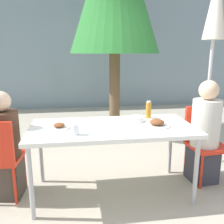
{
  "coord_description": "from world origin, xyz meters",
  "views": [
    {
      "loc": [
        -0.35,
        -2.41,
        1.49
      ],
      "look_at": [
        0.0,
        0.0,
        0.9
      ],
      "focal_mm": 40.0,
      "sensor_mm": 36.0,
      "label": 1
    }
  ],
  "objects": [
    {
      "name": "person_right",
      "position": [
        1.08,
        0.11,
        0.57
      ],
      "size": [
        0.32,
        0.32,
        1.19
      ],
      "rotation": [
        0.0,
        0.0,
        -3.04
      ],
      "color": "#383842",
      "rests_on": "ground"
    },
    {
      "name": "chair_right",
      "position": [
        1.13,
        0.19,
        0.5
      ],
      "size": [
        0.44,
        0.44,
        0.86
      ],
      "rotation": [
        0.0,
        0.0,
        -3.04
      ],
      "color": "red",
      "rests_on": "ground"
    },
    {
      "name": "bottle",
      "position": [
        0.46,
        0.27,
        0.84
      ],
      "size": [
        0.06,
        0.06,
        0.2
      ],
      "color": "#B7751E",
      "rests_on": "dining_table"
    },
    {
      "name": "dining_table",
      "position": [
        0.0,
        0.0,
        0.69
      ],
      "size": [
        1.67,
        0.8,
        0.75
      ],
      "color": "white",
      "rests_on": "ground"
    },
    {
      "name": "building_facade",
      "position": [
        0.0,
        4.44,
        1.5
      ],
      "size": [
        10.0,
        0.2,
        3.0
      ],
      "color": "gray",
      "rests_on": "ground"
    },
    {
      "name": "ground_plane",
      "position": [
        0.0,
        0.0,
        0.0
      ],
      "size": [
        24.0,
        24.0,
        0.0
      ],
      "primitive_type": "plane",
      "color": "#B2A893"
    },
    {
      "name": "salad_bowl",
      "position": [
        0.29,
        0.13,
        0.78
      ],
      "size": [
        0.16,
        0.16,
        0.06
      ],
      "color": "white",
      "rests_on": "dining_table"
    },
    {
      "name": "closed_umbrella",
      "position": [
        1.36,
        0.6,
        1.84
      ],
      "size": [
        0.36,
        0.36,
        2.49
      ],
      "color": "#333333",
      "rests_on": "ground"
    },
    {
      "name": "plate_1",
      "position": [
        -0.53,
        0.0,
        0.77
      ],
      "size": [
        0.2,
        0.2,
        0.06
      ],
      "color": "white",
      "rests_on": "dining_table"
    },
    {
      "name": "person_left",
      "position": [
        -1.08,
        0.1,
        0.53
      ],
      "size": [
        0.31,
        0.31,
        1.12
      ],
      "rotation": [
        0.0,
        0.0,
        -0.09
      ],
      "color": "#473D33",
      "rests_on": "ground"
    },
    {
      "name": "plate_0",
      "position": [
        0.46,
        -0.06,
        0.78
      ],
      "size": [
        0.27,
        0.27,
        0.07
      ],
      "color": "white",
      "rests_on": "dining_table"
    },
    {
      "name": "drinking_cup",
      "position": [
        -0.37,
        -0.22,
        0.8
      ],
      "size": [
        0.07,
        0.07,
        0.1
      ],
      "color": "white",
      "rests_on": "dining_table"
    }
  ]
}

